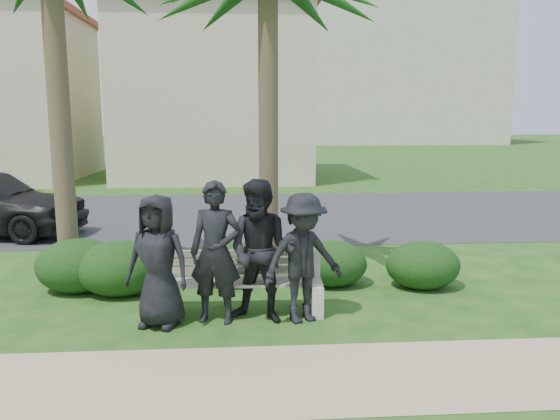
# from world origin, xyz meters

# --- Properties ---
(ground) EXTENTS (160.00, 160.00, 0.00)m
(ground) POSITION_xyz_m (0.00, 0.00, 0.00)
(ground) COLOR #174513
(ground) RESTS_ON ground
(footpath) EXTENTS (30.00, 1.60, 0.01)m
(footpath) POSITION_xyz_m (0.00, -1.80, 0.00)
(footpath) COLOR tan
(footpath) RESTS_ON ground
(asphalt_street) EXTENTS (160.00, 8.00, 0.01)m
(asphalt_street) POSITION_xyz_m (0.00, 8.00, 0.00)
(asphalt_street) COLOR #2D2D30
(asphalt_street) RESTS_ON ground
(stucco_bldg_right) EXTENTS (8.40, 8.40, 7.30)m
(stucco_bldg_right) POSITION_xyz_m (-1.00, 18.00, 3.66)
(stucco_bldg_right) COLOR beige
(stucco_bldg_right) RESTS_ON ground
(hotel_tower) EXTENTS (26.00, 18.00, 37.30)m
(hotel_tower) POSITION_xyz_m (14.00, 55.00, 13.41)
(hotel_tower) COLOR beige
(hotel_tower) RESTS_ON ground
(park_bench) EXTENTS (2.34, 0.58, 0.81)m
(park_bench) POSITION_xyz_m (0.02, 0.15, 0.37)
(park_bench) COLOR #A69A8B
(park_bench) RESTS_ON ground
(man_a) EXTENTS (0.95, 0.76, 1.70)m
(man_a) POSITION_xyz_m (-0.96, -0.23, 0.85)
(man_a) COLOR black
(man_a) RESTS_ON ground
(man_b) EXTENTS (0.76, 0.58, 1.85)m
(man_b) POSITION_xyz_m (-0.24, -0.14, 0.93)
(man_b) COLOR black
(man_b) RESTS_ON ground
(man_c) EXTENTS (1.09, 0.97, 1.87)m
(man_c) POSITION_xyz_m (0.35, -0.16, 0.93)
(man_c) COLOR black
(man_c) RESTS_ON ground
(man_d) EXTENTS (1.24, 0.97, 1.70)m
(man_d) POSITION_xyz_m (0.89, -0.20, 0.85)
(man_d) COLOR black
(man_d) RESTS_ON ground
(hedge_a) EXTENTS (1.29, 1.06, 0.84)m
(hedge_a) POSITION_xyz_m (-2.41, 1.32, 0.42)
(hedge_a) COLOR black
(hedge_a) RESTS_ON ground
(hedge_b) EXTENTS (1.29, 1.07, 0.84)m
(hedge_b) POSITION_xyz_m (-1.74, 1.12, 0.42)
(hedge_b) COLOR black
(hedge_b) RESTS_ON ground
(hedge_c) EXTENTS (1.08, 0.89, 0.70)m
(hedge_c) POSITION_xyz_m (-0.09, 1.51, 0.35)
(hedge_c) COLOR black
(hedge_c) RESTS_ON ground
(hedge_e) EXTENTS (1.13, 0.93, 0.74)m
(hedge_e) POSITION_xyz_m (1.53, 1.33, 0.37)
(hedge_e) COLOR black
(hedge_e) RESTS_ON ground
(hedge_f) EXTENTS (1.16, 0.96, 0.76)m
(hedge_f) POSITION_xyz_m (2.93, 1.11, 0.38)
(hedge_f) COLOR black
(hedge_f) RESTS_ON ground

